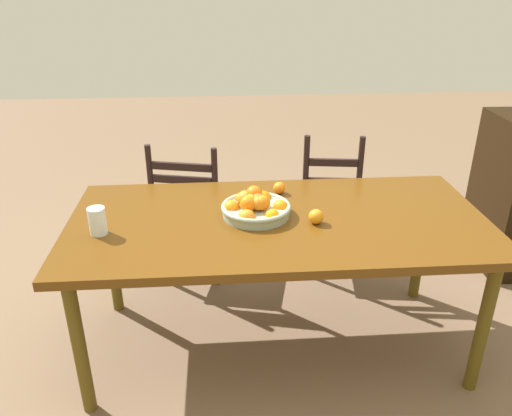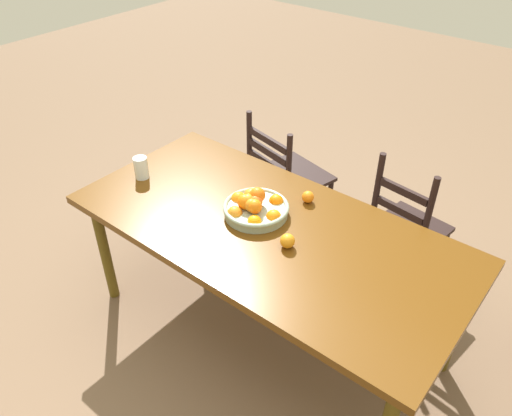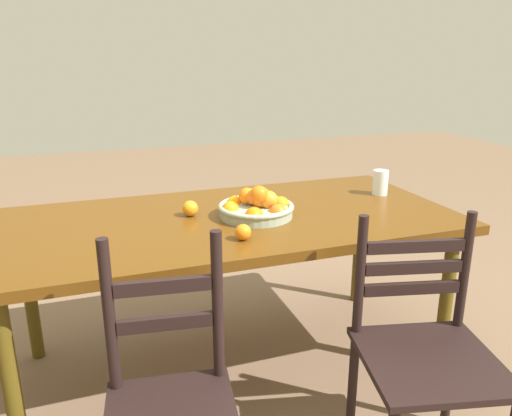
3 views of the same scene
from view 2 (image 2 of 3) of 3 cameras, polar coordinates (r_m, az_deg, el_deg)
The scene contains 8 objects.
ground_plane at distance 3.03m, azimuth 1.12°, elevation -13.44°, with size 12.00×12.00×0.00m, color brown.
dining_table at distance 2.54m, azimuth 1.30°, elevation -3.19°, with size 2.01×0.96×0.76m.
chair_near_window at distance 3.42m, azimuth 3.32°, elevation 3.43°, with size 0.55×0.55×0.92m.
chair_by_cabinet at distance 3.09m, azimuth 16.61°, elevation -2.60°, with size 0.43×0.43×0.96m.
fruit_bowl at distance 2.55m, azimuth -0.13°, elevation 0.17°, with size 0.34×0.34×0.15m.
orange_loose_0 at distance 2.36m, azimuth 3.59°, elevation -3.75°, with size 0.07×0.07×0.07m, color orange.
orange_loose_1 at distance 2.66m, azimuth 5.91°, elevation 1.25°, with size 0.06×0.06×0.06m, color orange.
drinking_glass at distance 2.90m, azimuth -12.90°, elevation 4.48°, with size 0.08×0.08×0.13m, color silver.
Camera 2 is at (1.19, -1.56, 2.31)m, focal length 35.26 mm.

